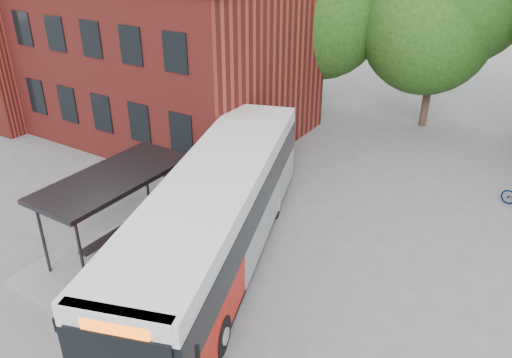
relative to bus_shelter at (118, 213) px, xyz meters
The scene contains 6 objects.
ground 4.83m from the bus_shelter, 12.53° to the left, with size 100.00×100.00×0.00m, color slate.
station_building 13.42m from the bus_shelter, 130.36° to the left, with size 18.40×10.40×8.50m, color maroon, non-canonical shape.
bus_shelter is the anchor object (origin of this frame).
tree_0 17.54m from the bus_shelter, 95.04° to the left, with size 7.92×7.92×11.00m, color #1A3E10, non-canonical shape.
tree_1 19.19m from the bus_shelter, 73.01° to the left, with size 7.92×7.92×10.40m, color #1A3E10, non-canonical shape.
city_bus 3.57m from the bus_shelter, 19.63° to the left, with size 2.86×13.40×3.40m, color #C40D02, non-canonical shape.
Camera 1 is at (7.36, -10.88, 10.22)m, focal length 35.00 mm.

